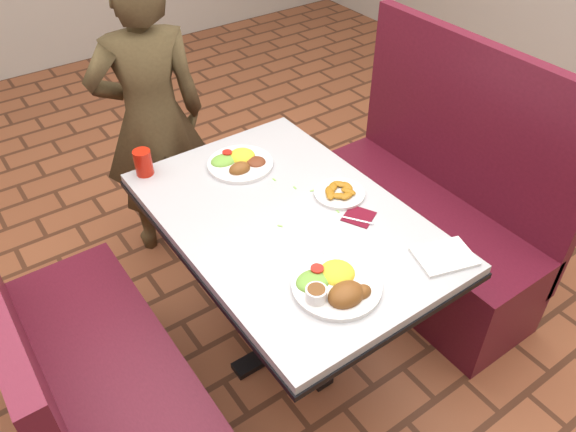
% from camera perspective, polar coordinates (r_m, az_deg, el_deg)
% --- Properties ---
extents(dining_table, '(0.81, 1.21, 0.75)m').
position_cam_1_polar(dining_table, '(2.11, -0.00, -2.01)').
color(dining_table, silver).
rests_on(dining_table, ground).
extents(booth_bench_left, '(0.47, 1.20, 1.17)m').
position_cam_1_polar(booth_bench_left, '(2.16, -18.38, -16.64)').
color(booth_bench_left, maroon).
rests_on(booth_bench_left, ground).
extents(booth_bench_right, '(0.47, 1.20, 1.17)m').
position_cam_1_polar(booth_bench_right, '(2.75, 13.71, -0.63)').
color(booth_bench_right, maroon).
rests_on(booth_bench_right, ground).
extents(diner_person, '(0.59, 0.44, 1.45)m').
position_cam_1_polar(diner_person, '(2.74, -13.66, 9.46)').
color(diner_person, brown).
rests_on(diner_person, ground).
extents(near_dinner_plate, '(0.29, 0.29, 0.09)m').
position_cam_1_polar(near_dinner_plate, '(1.77, 4.92, -6.75)').
color(near_dinner_plate, white).
rests_on(near_dinner_plate, dining_table).
extents(far_dinner_plate, '(0.27, 0.27, 0.07)m').
position_cam_1_polar(far_dinner_plate, '(2.31, -4.97, 5.70)').
color(far_dinner_plate, white).
rests_on(far_dinner_plate, dining_table).
extents(plantain_plate, '(0.19, 0.19, 0.03)m').
position_cam_1_polar(plantain_plate, '(2.15, 5.25, 2.42)').
color(plantain_plate, white).
rests_on(plantain_plate, dining_table).
extents(maroon_napkin, '(0.14, 0.14, 0.00)m').
position_cam_1_polar(maroon_napkin, '(2.06, 7.21, -0.04)').
color(maroon_napkin, maroon).
rests_on(maroon_napkin, dining_table).
extents(spoon_utensil, '(0.07, 0.10, 0.00)m').
position_cam_1_polar(spoon_utensil, '(2.04, 7.08, -0.44)').
color(spoon_utensil, silver).
rests_on(spoon_utensil, dining_table).
extents(red_tumbler, '(0.07, 0.07, 0.11)m').
position_cam_1_polar(red_tumbler, '(2.30, -14.49, 5.29)').
color(red_tumbler, red).
rests_on(red_tumbler, dining_table).
extents(paper_napkin, '(0.23, 0.19, 0.01)m').
position_cam_1_polar(paper_napkin, '(1.95, 15.60, -3.99)').
color(paper_napkin, white).
rests_on(paper_napkin, dining_table).
extents(knife_utensil, '(0.04, 0.18, 0.00)m').
position_cam_1_polar(knife_utensil, '(1.84, 4.99, -5.29)').
color(knife_utensil, silver).
rests_on(knife_utensil, dining_table).
extents(fork_utensil, '(0.07, 0.13, 0.00)m').
position_cam_1_polar(fork_utensil, '(1.78, 5.17, -7.51)').
color(fork_utensil, silver).
rests_on(fork_utensil, dining_table).
extents(lettuce_shreds, '(0.28, 0.32, 0.00)m').
position_cam_1_polar(lettuce_shreds, '(2.10, -0.05, 1.27)').
color(lettuce_shreds, '#86CB51').
rests_on(lettuce_shreds, dining_table).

